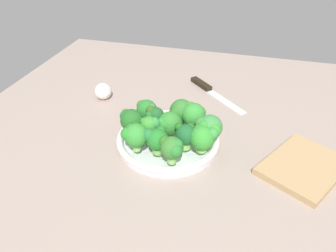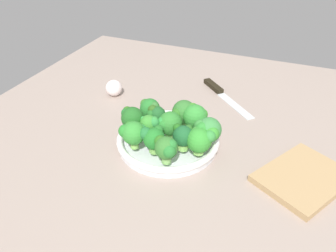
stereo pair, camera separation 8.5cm
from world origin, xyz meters
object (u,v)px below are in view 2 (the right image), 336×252
broccoli_floret_8 (208,130)px  cutting_board (303,178)px  broccoli_floret_7 (153,138)px  broccoli_floret_6 (183,136)px  broccoli_floret_12 (133,133)px  broccoli_floret_10 (132,118)px  broccoli_floret_0 (150,108)px  broccoli_floret_9 (156,115)px  broccoli_floret_2 (184,112)px  garlic_bulb (114,88)px  broccoli_floret_1 (149,124)px  broccoli_floret_5 (165,148)px  broccoli_floret_4 (169,124)px  broccoli_floret_3 (195,116)px  knife (221,93)px  broccoli_floret_11 (200,139)px  bowl (168,140)px

broccoli_floret_8 → cutting_board: broccoli_floret_8 is taller
broccoli_floret_7 → broccoli_floret_8: 13.18cm
broccoli_floret_6 → broccoli_floret_7: (-3.61, 6.18, 0.10)cm
broccoli_floret_6 → broccoli_floret_12: bearing=109.1°
broccoli_floret_10 → broccoli_floret_0: bearing=-13.4°
broccoli_floret_0 → broccoli_floret_9: size_ratio=0.99×
broccoli_floret_7 → broccoli_floret_10: 9.58cm
broccoli_floret_2 → garlic_bulb: broccoli_floret_2 is taller
cutting_board → broccoli_floret_1: bearing=92.7°
broccoli_floret_5 → broccoli_floret_7: broccoli_floret_5 is taller
broccoli_floret_9 → broccoli_floret_10: bearing=132.5°
broccoli_floret_0 → broccoli_floret_9: (-2.69, -3.14, 0.25)cm
broccoli_floret_4 → broccoli_floret_7: size_ratio=1.04×
broccoli_floret_0 → broccoli_floret_9: same height
cutting_board → garlic_bulb: size_ratio=3.81×
broccoli_floret_3 → garlic_bulb: (13.61, 32.02, -4.87)cm
broccoli_floret_5 → knife: bearing=-2.9°
broccoli_floret_6 → broccoli_floret_11: broccoli_floret_11 is taller
bowl → broccoli_floret_4: 5.11cm
broccoli_floret_1 → broccoli_floret_5: bearing=-135.6°
broccoli_floret_7 → broccoli_floret_3: bearing=-26.9°
cutting_board → broccoli_floret_6: bearing=96.0°
knife → cutting_board: bearing=-139.8°
bowl → broccoli_floret_4: size_ratio=3.97×
broccoli_floret_11 → broccoli_floret_9: bearing=67.9°
broccoli_floret_2 → broccoli_floret_12: (-13.66, 7.99, 0.25)cm
broccoli_floret_1 → cutting_board: broccoli_floret_1 is taller
broccoli_floret_0 → broccoli_floret_8: size_ratio=0.86×
broccoli_floret_7 → cutting_board: 35.56cm
broccoli_floret_4 → broccoli_floret_12: broccoli_floret_12 is taller
broccoli_floret_6 → broccoli_floret_12: 11.96cm
broccoli_floret_11 → broccoli_floret_0: bearing=63.9°
broccoli_floret_12 → bowl: bearing=-38.6°
broccoli_floret_4 → garlic_bulb: (18.61, 26.76, -4.05)cm
broccoli_floret_1 → broccoli_floret_6: size_ratio=0.99×
broccoli_floret_3 → broccoli_floret_11: broccoli_floret_3 is taller
broccoli_floret_11 → bowl: bearing=70.9°
broccoli_floret_2 → broccoli_floret_11: (-9.50, -7.47, -0.14)cm
broccoli_floret_12 → broccoli_floret_1: bearing=-21.1°
cutting_board → broccoli_floret_11: bearing=96.4°
broccoli_floret_12 → broccoli_floret_4: bearing=-38.7°
broccoli_floret_0 → knife: broccoli_floret_0 is taller
bowl → garlic_bulb: garlic_bulb is taller
broccoli_floret_12 → knife: 42.23cm
broccoli_floret_4 → broccoli_floret_5: size_ratio=1.00×
broccoli_floret_3 → broccoli_floret_0: bearing=90.8°
bowl → broccoli_floret_1: broccoli_floret_1 is taller
broccoli_floret_11 → broccoli_floret_5: bearing=136.8°
broccoli_floret_4 → cutting_board: broccoli_floret_4 is taller
broccoli_floret_10 → cutting_board: broccoli_floret_10 is taller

